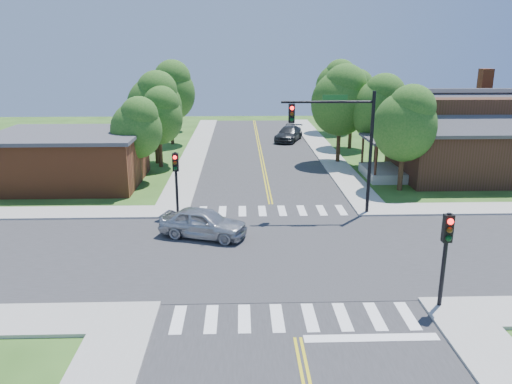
{
  "coord_description": "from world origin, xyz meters",
  "views": [
    {
      "loc": [
        -1.89,
        -22.33,
        9.51
      ],
      "look_at": [
        -1.08,
        2.87,
        2.2
      ],
      "focal_mm": 35.0,
      "sensor_mm": 36.0,
      "label": 1
    }
  ],
  "objects_px": {
    "signal_mast_ne": "(342,133)",
    "car_silver": "(203,223)",
    "signal_pole_se": "(446,243)",
    "car_dgrey": "(289,134)",
    "house_ne": "(467,133)",
    "signal_pole_nw": "(176,172)"
  },
  "relations": [
    {
      "from": "signal_mast_ne",
      "to": "car_silver",
      "type": "xyz_separation_m",
      "value": [
        -7.76,
        -3.56,
        -4.07
      ]
    },
    {
      "from": "signal_pole_se",
      "to": "car_silver",
      "type": "bearing_deg",
      "value": 140.97
    },
    {
      "from": "house_ne",
      "to": "signal_mast_ne",
      "type": "bearing_deg",
      "value": -142.32
    },
    {
      "from": "signal_pole_se",
      "to": "car_dgrey",
      "type": "height_order",
      "value": "signal_pole_se"
    },
    {
      "from": "signal_mast_ne",
      "to": "car_dgrey",
      "type": "bearing_deg",
      "value": 91.65
    },
    {
      "from": "signal_pole_nw",
      "to": "car_silver",
      "type": "height_order",
      "value": "signal_pole_nw"
    },
    {
      "from": "signal_pole_nw",
      "to": "house_ne",
      "type": "distance_m",
      "value": 22.45
    },
    {
      "from": "signal_mast_ne",
      "to": "car_silver",
      "type": "bearing_deg",
      "value": -155.39
    },
    {
      "from": "signal_pole_nw",
      "to": "car_dgrey",
      "type": "distance_m",
      "value": 25.66
    },
    {
      "from": "car_silver",
      "to": "car_dgrey",
      "type": "relative_size",
      "value": 0.88
    },
    {
      "from": "signal_pole_se",
      "to": "car_silver",
      "type": "xyz_separation_m",
      "value": [
        -9.45,
        7.66,
        -1.89
      ]
    },
    {
      "from": "signal_pole_nw",
      "to": "house_ne",
      "type": "relative_size",
      "value": 0.29
    },
    {
      "from": "signal_mast_ne",
      "to": "car_dgrey",
      "type": "relative_size",
      "value": 1.29
    },
    {
      "from": "signal_pole_se",
      "to": "car_dgrey",
      "type": "distance_m",
      "value": 35.35
    },
    {
      "from": "car_silver",
      "to": "signal_pole_se",
      "type": "bearing_deg",
      "value": -110.51
    },
    {
      "from": "signal_mast_ne",
      "to": "signal_pole_se",
      "type": "distance_m",
      "value": 11.55
    },
    {
      "from": "house_ne",
      "to": "car_dgrey",
      "type": "relative_size",
      "value": 2.33
    },
    {
      "from": "house_ne",
      "to": "car_silver",
      "type": "distance_m",
      "value": 22.69
    },
    {
      "from": "signal_pole_se",
      "to": "signal_pole_nw",
      "type": "bearing_deg",
      "value": 135.0
    },
    {
      "from": "signal_mast_ne",
      "to": "signal_pole_se",
      "type": "height_order",
      "value": "signal_mast_ne"
    },
    {
      "from": "car_dgrey",
      "to": "house_ne",
      "type": "bearing_deg",
      "value": -32.78
    },
    {
      "from": "signal_pole_se",
      "to": "signal_mast_ne",
      "type": "bearing_deg",
      "value": 98.56
    }
  ]
}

